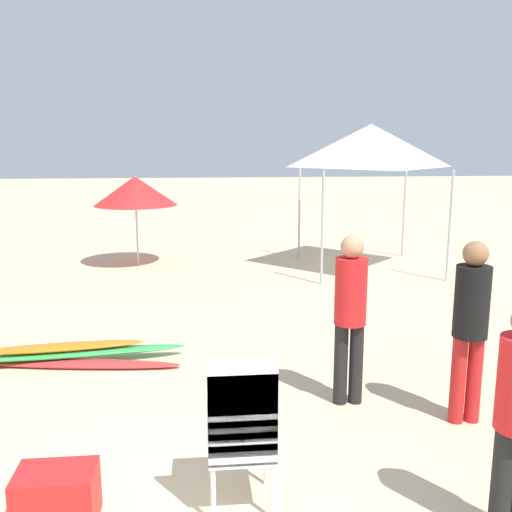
{
  "coord_description": "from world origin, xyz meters",
  "views": [
    {
      "loc": [
        0.47,
        -3.22,
        2.64
      ],
      "look_at": [
        1.15,
        3.6,
        1.27
      ],
      "focal_mm": 40.32,
      "sensor_mm": 36.0,
      "label": 1
    }
  ],
  "objects_px": {
    "stacked_plastic_chairs": "(242,422)",
    "lifeguard_near_left": "(471,320)",
    "surfboard_pile": "(72,355)",
    "popup_canopy": "(371,146)",
    "cooler_box": "(57,497)",
    "lifeguard_near_right": "(350,308)",
    "beach_umbrella_left": "(135,191)"
  },
  "relations": [
    {
      "from": "lifeguard_near_left",
      "to": "cooler_box",
      "type": "height_order",
      "value": "lifeguard_near_left"
    },
    {
      "from": "stacked_plastic_chairs",
      "to": "surfboard_pile",
      "type": "distance_m",
      "value": 3.57
    },
    {
      "from": "popup_canopy",
      "to": "cooler_box",
      "type": "height_order",
      "value": "popup_canopy"
    },
    {
      "from": "cooler_box",
      "to": "popup_canopy",
      "type": "bearing_deg",
      "value": 60.05
    },
    {
      "from": "popup_canopy",
      "to": "beach_umbrella_left",
      "type": "height_order",
      "value": "popup_canopy"
    },
    {
      "from": "surfboard_pile",
      "to": "beach_umbrella_left",
      "type": "xyz_separation_m",
      "value": [
        0.22,
        5.67,
        1.5
      ]
    },
    {
      "from": "stacked_plastic_chairs",
      "to": "lifeguard_near_left",
      "type": "relative_size",
      "value": 0.68
    },
    {
      "from": "lifeguard_near_right",
      "to": "lifeguard_near_left",
      "type": "bearing_deg",
      "value": -26.83
    },
    {
      "from": "stacked_plastic_chairs",
      "to": "popup_canopy",
      "type": "relative_size",
      "value": 0.4
    },
    {
      "from": "beach_umbrella_left",
      "to": "stacked_plastic_chairs",
      "type": "bearing_deg",
      "value": -79.53
    },
    {
      "from": "stacked_plastic_chairs",
      "to": "lifeguard_near_right",
      "type": "relative_size",
      "value": 0.69
    },
    {
      "from": "stacked_plastic_chairs",
      "to": "popup_canopy",
      "type": "distance_m",
      "value": 8.7
    },
    {
      "from": "cooler_box",
      "to": "lifeguard_near_left",
      "type": "bearing_deg",
      "value": 18.23
    },
    {
      "from": "stacked_plastic_chairs",
      "to": "beach_umbrella_left",
      "type": "bearing_deg",
      "value": 100.47
    },
    {
      "from": "stacked_plastic_chairs",
      "to": "cooler_box",
      "type": "xyz_separation_m",
      "value": [
        -1.3,
        -0.01,
        -0.5
      ]
    },
    {
      "from": "stacked_plastic_chairs",
      "to": "beach_umbrella_left",
      "type": "distance_m",
      "value": 8.87
    },
    {
      "from": "popup_canopy",
      "to": "beach_umbrella_left",
      "type": "bearing_deg",
      "value": 170.44
    },
    {
      "from": "lifeguard_near_left",
      "to": "beach_umbrella_left",
      "type": "height_order",
      "value": "beach_umbrella_left"
    },
    {
      "from": "beach_umbrella_left",
      "to": "cooler_box",
      "type": "bearing_deg",
      "value": -88.0
    },
    {
      "from": "surfboard_pile",
      "to": "cooler_box",
      "type": "distance_m",
      "value": 3.06
    },
    {
      "from": "stacked_plastic_chairs",
      "to": "lifeguard_near_right",
      "type": "xyz_separation_m",
      "value": [
        1.22,
        1.66,
        0.31
      ]
    },
    {
      "from": "stacked_plastic_chairs",
      "to": "lifeguard_near_left",
      "type": "height_order",
      "value": "lifeguard_near_left"
    },
    {
      "from": "surfboard_pile",
      "to": "lifeguard_near_right",
      "type": "bearing_deg",
      "value": -23.88
    },
    {
      "from": "popup_canopy",
      "to": "beach_umbrella_left",
      "type": "distance_m",
      "value": 5.0
    },
    {
      "from": "lifeguard_near_left",
      "to": "lifeguard_near_right",
      "type": "height_order",
      "value": "lifeguard_near_left"
    },
    {
      "from": "popup_canopy",
      "to": "cooler_box",
      "type": "distance_m",
      "value": 9.38
    },
    {
      "from": "surfboard_pile",
      "to": "popup_canopy",
      "type": "height_order",
      "value": "popup_canopy"
    },
    {
      "from": "lifeguard_near_right",
      "to": "cooler_box",
      "type": "distance_m",
      "value": 3.13
    },
    {
      "from": "stacked_plastic_chairs",
      "to": "beach_umbrella_left",
      "type": "relative_size",
      "value": 0.62
    },
    {
      "from": "surfboard_pile",
      "to": "lifeguard_near_left",
      "type": "distance_m",
      "value": 4.55
    },
    {
      "from": "surfboard_pile",
      "to": "cooler_box",
      "type": "height_order",
      "value": "cooler_box"
    },
    {
      "from": "popup_canopy",
      "to": "cooler_box",
      "type": "bearing_deg",
      "value": -119.95
    }
  ]
}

